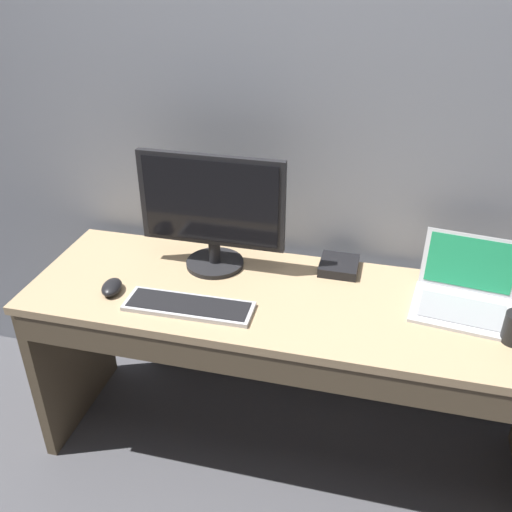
{
  "coord_description": "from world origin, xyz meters",
  "views": [
    {
      "loc": [
        0.26,
        -1.53,
        1.76
      ],
      "look_at": [
        -0.12,
        0.0,
        0.85
      ],
      "focal_mm": 39.39,
      "sensor_mm": 36.0,
      "label": 1
    }
  ],
  "objects_px": {
    "laptop_silver": "(465,295)",
    "external_monitor": "(212,211)",
    "wired_keyboard": "(189,306)",
    "external_drive_box": "(339,266)",
    "computer_mouse": "(112,287)"
  },
  "relations": [
    {
      "from": "external_monitor",
      "to": "computer_mouse",
      "type": "xyz_separation_m",
      "value": [
        -0.28,
        -0.24,
        -0.2
      ]
    },
    {
      "from": "external_monitor",
      "to": "external_drive_box",
      "type": "bearing_deg",
      "value": 11.11
    },
    {
      "from": "laptop_silver",
      "to": "wired_keyboard",
      "type": "height_order",
      "value": "laptop_silver"
    },
    {
      "from": "computer_mouse",
      "to": "external_drive_box",
      "type": "xyz_separation_m",
      "value": [
        0.72,
        0.33,
        -0.0
      ]
    },
    {
      "from": "external_monitor",
      "to": "wired_keyboard",
      "type": "bearing_deg",
      "value": -89.93
    },
    {
      "from": "laptop_silver",
      "to": "external_monitor",
      "type": "relative_size",
      "value": 0.67
    },
    {
      "from": "computer_mouse",
      "to": "laptop_silver",
      "type": "bearing_deg",
      "value": -0.46
    },
    {
      "from": "computer_mouse",
      "to": "wired_keyboard",
      "type": "bearing_deg",
      "value": -16.31
    },
    {
      "from": "laptop_silver",
      "to": "wired_keyboard",
      "type": "bearing_deg",
      "value": -164.73
    },
    {
      "from": "wired_keyboard",
      "to": "external_drive_box",
      "type": "relative_size",
      "value": 2.91
    },
    {
      "from": "external_drive_box",
      "to": "wired_keyboard",
      "type": "bearing_deg",
      "value": -141.1
    },
    {
      "from": "wired_keyboard",
      "to": "external_drive_box",
      "type": "height_order",
      "value": "external_drive_box"
    },
    {
      "from": "wired_keyboard",
      "to": "external_monitor",
      "type": "bearing_deg",
      "value": 90.07
    },
    {
      "from": "external_drive_box",
      "to": "laptop_silver",
      "type": "bearing_deg",
      "value": -16.11
    },
    {
      "from": "laptop_silver",
      "to": "computer_mouse",
      "type": "height_order",
      "value": "laptop_silver"
    }
  ]
}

